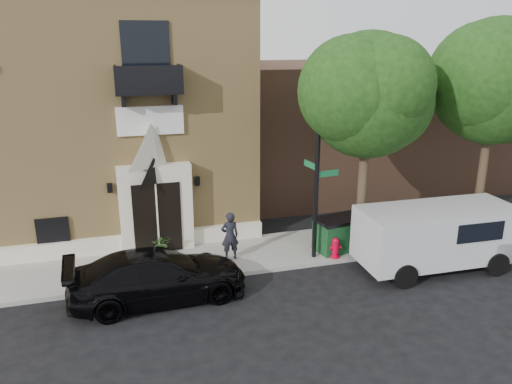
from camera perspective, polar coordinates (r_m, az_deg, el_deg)
ground at (r=16.72m, az=-6.65°, el=-10.19°), size 120.00×120.00×0.00m
sidewalk at (r=18.16m, az=-4.32°, el=-7.50°), size 42.00×3.00×0.15m
church at (r=22.83m, az=-17.98°, el=8.85°), size 12.20×11.01×9.30m
neighbour_building at (r=27.96m, az=14.97°, el=7.57°), size 18.00×8.00×6.40m
street_tree_left at (r=17.21m, az=12.96°, el=10.83°), size 4.97×4.38×7.77m
street_tree_mid at (r=20.06m, az=25.93°, el=11.39°), size 5.21×4.64×8.25m
black_sedan at (r=15.58m, az=-11.13°, el=-9.38°), size 5.46×2.46×1.55m
cargo_van at (r=18.24m, az=20.45°, el=-4.57°), size 5.46×2.40×2.20m
street_sign at (r=17.16m, az=6.97°, el=1.73°), size 0.99×0.93×5.88m
fire_hydrant at (r=18.03m, az=9.04°, el=-6.32°), size 0.43×0.34×0.76m
dumpster at (r=18.67m, az=9.63°, el=-4.65°), size 2.04×1.39×1.23m
planter at (r=18.37m, az=-10.72°, el=-5.91°), size 0.73×0.65×0.77m
pedestrian_near at (r=17.55m, az=-3.00°, el=-5.03°), size 0.64×0.43×1.74m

